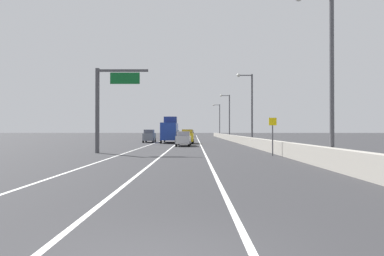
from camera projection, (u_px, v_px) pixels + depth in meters
The scene contains 18 objects.
ground_plane at pixel (191, 139), 68.25m from camera, with size 320.00×320.00×0.00m, color #2D2D30.
lane_stripe_left at pixel (163, 141), 59.28m from camera, with size 0.16×130.00×0.00m, color silver.
lane_stripe_center at pixel (181, 141), 59.26m from camera, with size 0.16×130.00×0.00m, color silver.
lane_stripe_right at pixel (199, 141), 59.24m from camera, with size 0.16×130.00×0.00m, color silver.
jersey_barrier_right at pixel (243, 140), 44.21m from camera, with size 0.60×120.00×1.10m, color #9E998E.
overhead_sign_gantry at pixel (106, 100), 26.97m from camera, with size 4.68×0.36×7.50m.
speed_advisory_sign at pixel (273, 133), 24.04m from camera, with size 0.60×0.11×3.00m.
lamp_post_right_near at pixel (327, 66), 16.73m from camera, with size 2.14×0.44×9.57m.
lamp_post_right_second at pixel (250, 104), 40.66m from camera, with size 2.14×0.44×9.57m.
lamp_post_right_third at pixel (228, 114), 64.58m from camera, with size 2.14×0.44×9.57m.
lamp_post_right_fourth at pixel (219, 118), 88.51m from camera, with size 2.14×0.44×9.57m.
car_silver_0 at pixel (184, 139), 38.80m from camera, with size 1.90×4.67×1.86m.
car_red_1 at pixel (165, 134), 75.72m from camera, with size 1.97×4.18×1.96m.
car_yellow_2 at pixel (188, 137), 45.96m from camera, with size 1.93×4.45×2.13m.
car_green_3 at pixel (175, 135), 65.12m from camera, with size 1.94×4.53×2.05m.
car_gray_4 at pixel (149, 136), 50.27m from camera, with size 1.89×4.32×2.11m.
car_black_5 at pixel (191, 134), 91.43m from camera, with size 2.06×4.65×1.98m.
box_truck at pixel (170, 131), 49.31m from camera, with size 2.54×7.75×4.26m.
Camera 1 is at (0.53, -4.26, 2.02)m, focal length 28.55 mm.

